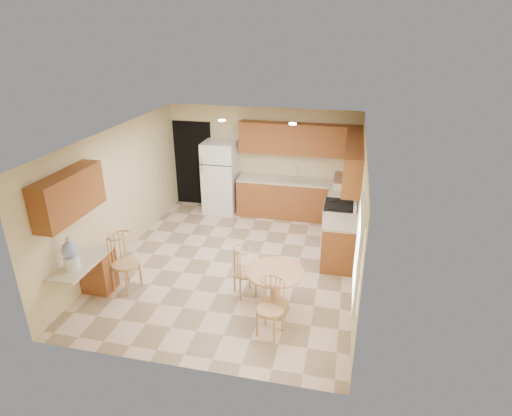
% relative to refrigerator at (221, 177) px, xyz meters
% --- Properties ---
extents(floor, '(5.50, 5.50, 0.00)m').
position_rel_refrigerator_xyz_m(floor, '(0.95, -2.40, -0.86)').
color(floor, beige).
rests_on(floor, ground).
extents(ceiling, '(4.50, 5.50, 0.02)m').
position_rel_refrigerator_xyz_m(ceiling, '(0.95, -2.40, 1.64)').
color(ceiling, white).
rests_on(ceiling, wall_back).
extents(wall_back, '(4.50, 0.02, 2.50)m').
position_rel_refrigerator_xyz_m(wall_back, '(0.95, 0.35, 0.39)').
color(wall_back, beige).
rests_on(wall_back, floor).
extents(wall_front, '(4.50, 0.02, 2.50)m').
position_rel_refrigerator_xyz_m(wall_front, '(0.95, -5.15, 0.39)').
color(wall_front, beige).
rests_on(wall_front, floor).
extents(wall_left, '(0.02, 5.50, 2.50)m').
position_rel_refrigerator_xyz_m(wall_left, '(-1.30, -2.40, 0.39)').
color(wall_left, beige).
rests_on(wall_left, floor).
extents(wall_right, '(0.02, 5.50, 2.50)m').
position_rel_refrigerator_xyz_m(wall_right, '(3.20, -2.40, 0.39)').
color(wall_right, beige).
rests_on(wall_right, floor).
extents(doorway, '(0.90, 0.02, 2.10)m').
position_rel_refrigerator_xyz_m(doorway, '(-0.80, 0.34, 0.19)').
color(doorway, black).
rests_on(doorway, floor).
extents(base_cab_back, '(2.75, 0.60, 0.87)m').
position_rel_refrigerator_xyz_m(base_cab_back, '(1.83, 0.05, -0.43)').
color(base_cab_back, '#9A5527').
rests_on(base_cab_back, floor).
extents(counter_back, '(2.75, 0.63, 0.04)m').
position_rel_refrigerator_xyz_m(counter_back, '(1.83, 0.05, 0.03)').
color(counter_back, beige).
rests_on(counter_back, base_cab_back).
extents(base_cab_right_a, '(0.60, 0.59, 0.87)m').
position_rel_refrigerator_xyz_m(base_cab_right_a, '(2.90, -0.54, -0.43)').
color(base_cab_right_a, '#9A5527').
rests_on(base_cab_right_a, floor).
extents(counter_right_a, '(0.63, 0.59, 0.04)m').
position_rel_refrigerator_xyz_m(counter_right_a, '(2.90, -0.54, 0.03)').
color(counter_right_a, beige).
rests_on(counter_right_a, base_cab_right_a).
extents(base_cab_right_b, '(0.60, 0.80, 0.87)m').
position_rel_refrigerator_xyz_m(base_cab_right_b, '(2.90, -2.00, -0.43)').
color(base_cab_right_b, '#9A5527').
rests_on(base_cab_right_b, floor).
extents(counter_right_b, '(0.63, 0.80, 0.04)m').
position_rel_refrigerator_xyz_m(counter_right_b, '(2.90, -2.00, 0.03)').
color(counter_right_b, beige).
rests_on(counter_right_b, base_cab_right_b).
extents(upper_cab_back, '(2.75, 0.33, 0.70)m').
position_rel_refrigerator_xyz_m(upper_cab_back, '(1.83, 0.19, 0.99)').
color(upper_cab_back, '#9A5527').
rests_on(upper_cab_back, wall_back).
extents(upper_cab_right, '(0.33, 2.42, 0.70)m').
position_rel_refrigerator_xyz_m(upper_cab_right, '(3.04, -1.19, 0.99)').
color(upper_cab_right, '#9A5527').
rests_on(upper_cab_right, wall_right).
extents(upper_cab_left, '(0.33, 1.40, 0.70)m').
position_rel_refrigerator_xyz_m(upper_cab_left, '(-1.13, -4.00, 0.99)').
color(upper_cab_left, '#9A5527').
rests_on(upper_cab_left, wall_left).
extents(sink, '(0.78, 0.44, 0.01)m').
position_rel_refrigerator_xyz_m(sink, '(1.80, 0.05, 0.05)').
color(sink, silver).
rests_on(sink, counter_back).
extents(range_hood, '(0.50, 0.76, 0.14)m').
position_rel_refrigerator_xyz_m(range_hood, '(2.95, -1.22, 0.56)').
color(range_hood, silver).
rests_on(range_hood, upper_cab_right).
extents(desk_pedestal, '(0.48, 0.42, 0.72)m').
position_rel_refrigerator_xyz_m(desk_pedestal, '(-1.05, -3.72, -0.50)').
color(desk_pedestal, '#9A5527').
rests_on(desk_pedestal, floor).
extents(desk_top, '(0.50, 1.20, 0.04)m').
position_rel_refrigerator_xyz_m(desk_top, '(-1.05, -4.10, -0.11)').
color(desk_top, beige).
rests_on(desk_top, desk_pedestal).
extents(window, '(0.06, 1.12, 1.30)m').
position_rel_refrigerator_xyz_m(window, '(3.18, -4.25, 0.64)').
color(window, white).
rests_on(window, wall_right).
extents(can_light_a, '(0.14, 0.14, 0.02)m').
position_rel_refrigerator_xyz_m(can_light_a, '(0.45, -1.20, 1.62)').
color(can_light_a, white).
rests_on(can_light_a, ceiling).
extents(can_light_b, '(0.14, 0.14, 0.02)m').
position_rel_refrigerator_xyz_m(can_light_b, '(1.85, -1.20, 1.62)').
color(can_light_b, white).
rests_on(can_light_b, ceiling).
extents(refrigerator, '(0.76, 0.74, 1.73)m').
position_rel_refrigerator_xyz_m(refrigerator, '(0.00, 0.00, 0.00)').
color(refrigerator, white).
rests_on(refrigerator, floor).
extents(stove, '(0.65, 0.76, 1.09)m').
position_rel_refrigerator_xyz_m(stove, '(2.88, -1.22, -0.39)').
color(stove, white).
rests_on(stove, floor).
extents(dining_table, '(0.92, 0.92, 0.68)m').
position_rel_refrigerator_xyz_m(dining_table, '(1.97, -3.57, -0.42)').
color(dining_table, tan).
rests_on(dining_table, floor).
extents(chair_table_a, '(0.39, 0.49, 0.88)m').
position_rel_refrigerator_xyz_m(chair_table_a, '(1.42, -3.41, -0.33)').
color(chair_table_a, tan).
rests_on(chair_table_a, floor).
extents(chair_table_b, '(0.39, 0.42, 0.89)m').
position_rel_refrigerator_xyz_m(chair_table_b, '(2.02, -4.31, -0.32)').
color(chair_table_b, tan).
rests_on(chair_table_b, floor).
extents(chair_desk, '(0.45, 0.58, 1.02)m').
position_rel_refrigerator_xyz_m(chair_desk, '(-0.60, -3.70, -0.24)').
color(chair_desk, tan).
rests_on(chair_desk, floor).
extents(water_crock, '(0.25, 0.25, 0.52)m').
position_rel_refrigerator_xyz_m(water_crock, '(-1.05, -4.32, 0.14)').
color(water_crock, white).
rests_on(water_crock, desk_top).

